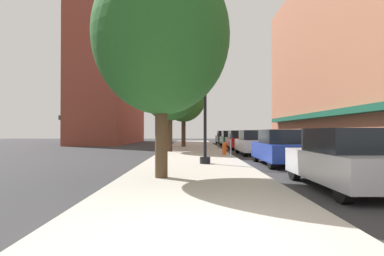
# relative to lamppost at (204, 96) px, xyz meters

# --- Properties ---
(ground_plane) EXTENTS (90.00, 90.00, 0.00)m
(ground_plane) POSITION_rel_lamppost_xyz_m (3.50, 8.45, -3.20)
(ground_plane) COLOR #2D2D30
(sidewalk_slab) EXTENTS (4.80, 50.00, 0.12)m
(sidewalk_slab) POSITION_rel_lamppost_xyz_m (-0.50, 9.45, -3.14)
(sidewalk_slab) COLOR #A8A399
(sidewalk_slab) RESTS_ON ground
(building_right_brick) EXTENTS (6.80, 40.00, 18.49)m
(building_right_brick) POSITION_rel_lamppost_xyz_m (14.49, 12.45, 6.02)
(building_right_brick) COLOR #9E6047
(building_right_brick) RESTS_ON ground
(building_far_background) EXTENTS (6.80, 18.00, 18.01)m
(building_far_background) POSITION_rel_lamppost_xyz_m (-11.51, 27.45, 5.78)
(building_far_background) COLOR brown
(building_far_background) RESTS_ON ground
(lamppost) EXTENTS (0.48, 0.48, 5.90)m
(lamppost) POSITION_rel_lamppost_xyz_m (0.00, 0.00, 0.00)
(lamppost) COLOR black
(lamppost) RESTS_ON sidewalk_slab
(fire_hydrant) EXTENTS (0.33, 0.26, 0.79)m
(fire_hydrant) POSITION_rel_lamppost_xyz_m (1.44, 5.25, -2.68)
(fire_hydrant) COLOR #E05614
(fire_hydrant) RESTS_ON sidewalk_slab
(parking_meter_near) EXTENTS (0.14, 0.09, 1.31)m
(parking_meter_near) POSITION_rel_lamppost_xyz_m (1.55, 11.32, -2.25)
(parking_meter_near) COLOR slate
(parking_meter_near) RESTS_ON sidewalk_slab
(parking_meter_far) EXTENTS (0.14, 0.09, 1.31)m
(parking_meter_far) POSITION_rel_lamppost_xyz_m (1.55, 2.99, -2.25)
(parking_meter_far) COLOR slate
(parking_meter_far) RESTS_ON sidewalk_slab
(tree_near) EXTENTS (4.38, 4.38, 7.42)m
(tree_near) POSITION_rel_lamppost_xyz_m (-1.41, 15.57, 1.80)
(tree_near) COLOR #422D1E
(tree_near) RESTS_ON sidewalk_slab
(tree_mid) EXTENTS (4.33, 4.33, 6.97)m
(tree_mid) POSITION_rel_lamppost_xyz_m (-1.56, -4.17, 1.39)
(tree_mid) COLOR #4C3823
(tree_mid) RESTS_ON sidewalk_slab
(tree_far) EXTENTS (4.44, 4.44, 7.35)m
(tree_far) POSITION_rel_lamppost_xyz_m (-2.23, 8.50, 1.70)
(tree_far) COLOR #422D1E
(tree_far) RESTS_ON sidewalk_slab
(car_silver) EXTENTS (1.80, 4.30, 1.66)m
(car_silver) POSITION_rel_lamppost_xyz_m (3.50, -5.59, -2.39)
(car_silver) COLOR black
(car_silver) RESTS_ON ground
(car_blue) EXTENTS (1.80, 4.30, 1.66)m
(car_blue) POSITION_rel_lamppost_xyz_m (3.50, 0.44, -2.39)
(car_blue) COLOR black
(car_blue) RESTS_ON ground
(car_white) EXTENTS (1.80, 4.30, 1.66)m
(car_white) POSITION_rel_lamppost_xyz_m (3.50, 6.83, -2.39)
(car_white) COLOR black
(car_white) RESTS_ON ground
(car_red) EXTENTS (1.80, 4.30, 1.66)m
(car_red) POSITION_rel_lamppost_xyz_m (3.50, 13.18, -2.39)
(car_red) COLOR black
(car_red) RESTS_ON ground
(car_green) EXTENTS (1.80, 4.30, 1.66)m
(car_green) POSITION_rel_lamppost_xyz_m (3.50, 19.47, -2.39)
(car_green) COLOR black
(car_green) RESTS_ON ground
(car_black) EXTENTS (1.80, 4.30, 1.66)m
(car_black) POSITION_rel_lamppost_xyz_m (3.50, 25.70, -2.39)
(car_black) COLOR black
(car_black) RESTS_ON ground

